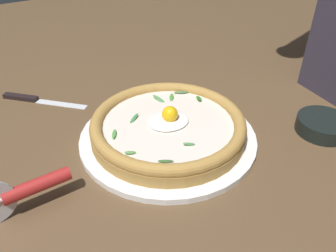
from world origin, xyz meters
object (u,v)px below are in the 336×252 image
object	(u,v)px
pizza_cutter	(23,191)
table_knife	(32,99)
side_bowl	(323,125)
pizza	(168,126)

from	to	relation	value
pizza_cutter	table_knife	world-z (taller)	pizza_cutter
side_bowl	table_knife	size ratio (longest dim) A/B	0.65
side_bowl	pizza	bearing A→B (deg)	-27.99
pizza	side_bowl	xyz separation A→B (m)	(-0.28, 0.15, -0.02)
pizza	pizza_cutter	distance (m)	0.28
pizza	table_knife	size ratio (longest dim) A/B	1.83
pizza	pizza_cutter	world-z (taller)	pizza_cutter
pizza	pizza_cutter	size ratio (longest dim) A/B	1.85
side_bowl	pizza_cutter	world-z (taller)	pizza_cutter
pizza	table_knife	world-z (taller)	pizza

